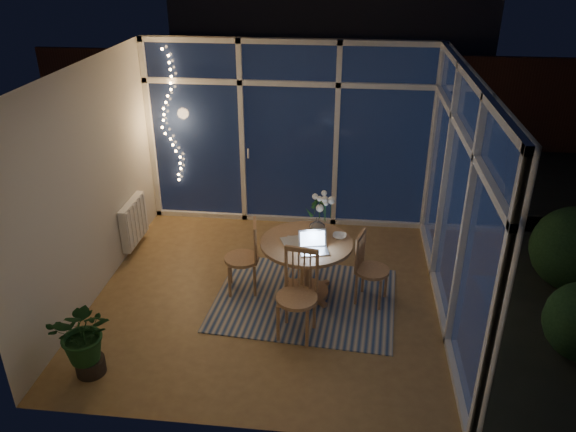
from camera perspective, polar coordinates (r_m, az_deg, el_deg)
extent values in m
plane|color=brown|center=(6.63, -1.81, -8.02)|extent=(4.00, 4.00, 0.00)
plane|color=white|center=(5.59, -2.20, 14.56)|extent=(4.00, 4.00, 0.00)
cube|color=beige|center=(7.85, 0.13, 8.23)|extent=(4.00, 0.04, 2.60)
cube|color=beige|center=(4.27, -5.87, -8.63)|extent=(4.00, 0.04, 2.60)
cube|color=beige|center=(6.57, -19.54, 2.97)|extent=(0.04, 4.00, 2.60)
cube|color=beige|center=(6.05, 17.11, 1.34)|extent=(0.04, 4.00, 2.60)
cube|color=white|center=(7.81, 0.09, 8.13)|extent=(4.00, 0.10, 2.60)
cube|color=white|center=(6.04, 16.74, 1.36)|extent=(0.10, 4.00, 2.60)
cube|color=white|center=(7.66, -15.41, -0.54)|extent=(0.10, 0.70, 0.58)
cube|color=black|center=(11.09, 4.43, 6.22)|extent=(12.00, 6.00, 0.10)
cube|color=#3E2216|center=(11.30, 2.12, 11.78)|extent=(11.00, 0.08, 1.80)
cube|color=#34363E|center=(14.01, 4.55, 19.95)|extent=(7.00, 3.00, 2.20)
sphere|color=black|center=(9.54, -3.75, 6.12)|extent=(0.90, 0.90, 0.90)
cube|color=#C1B39D|center=(6.55, 1.73, -8.43)|extent=(2.15, 1.77, 0.01)
cylinder|color=#946943|center=(6.44, 1.85, -5.39)|extent=(1.11, 1.11, 0.71)
cube|color=#946943|center=(6.49, -4.74, -4.16)|extent=(0.49, 0.49, 0.91)
cube|color=#946943|center=(6.36, 8.58, -5.33)|extent=(0.50, 0.50, 0.86)
cube|color=#946943|center=(5.75, 0.89, -8.15)|extent=(0.52, 0.52, 0.97)
imported|color=white|center=(6.40, 2.98, -0.90)|extent=(0.22, 0.22, 0.21)
imported|color=white|center=(6.36, 5.26, -2.05)|extent=(0.16, 0.16, 0.04)
cube|color=silver|center=(6.25, 0.98, -2.64)|extent=(0.37, 0.31, 0.01)
cube|color=black|center=(6.19, 1.59, -2.94)|extent=(0.12, 0.09, 0.01)
imported|color=#17411B|center=(5.67, -19.87, -11.82)|extent=(0.59, 0.53, 0.76)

